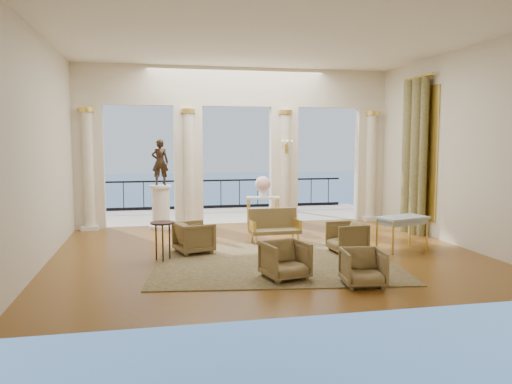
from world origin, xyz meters
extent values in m
plane|color=#52280E|center=(0.00, 0.00, 0.00)|extent=(9.00, 9.00, 0.00)
plane|color=beige|center=(0.00, -4.00, 2.25)|extent=(9.00, 0.00, 9.00)
plane|color=beige|center=(-4.50, 0.00, 2.25)|extent=(0.00, 8.00, 8.00)
plane|color=beige|center=(4.50, 0.00, 2.25)|extent=(0.00, 8.00, 8.00)
plane|color=white|center=(0.00, 0.00, 4.50)|extent=(9.00, 9.00, 0.00)
cube|color=beige|center=(0.00, 3.85, 3.95)|extent=(9.00, 0.30, 1.10)
cube|color=beige|center=(-4.10, 3.85, 1.70)|extent=(0.80, 0.30, 3.40)
cylinder|color=beige|center=(-4.10, 3.67, 1.60)|extent=(0.28, 0.28, 3.20)
cylinder|color=#E9C34C|center=(-4.10, 3.67, 3.25)|extent=(0.40, 0.40, 0.12)
cube|color=silver|center=(-4.10, 3.67, 0.06)|extent=(0.45, 0.45, 0.12)
cube|color=beige|center=(-1.40, 3.85, 1.70)|extent=(0.80, 0.30, 3.40)
cylinder|color=beige|center=(-1.40, 3.67, 1.60)|extent=(0.28, 0.28, 3.20)
cylinder|color=#E9C34C|center=(-1.40, 3.67, 3.25)|extent=(0.40, 0.40, 0.12)
cube|color=silver|center=(-1.40, 3.67, 0.06)|extent=(0.45, 0.45, 0.12)
cube|color=beige|center=(1.40, 3.85, 1.70)|extent=(0.80, 0.30, 3.40)
cylinder|color=beige|center=(1.40, 3.67, 1.60)|extent=(0.28, 0.28, 3.20)
cylinder|color=#E9C34C|center=(1.40, 3.67, 3.25)|extent=(0.40, 0.40, 0.12)
cube|color=silver|center=(1.40, 3.67, 0.06)|extent=(0.45, 0.45, 0.12)
cube|color=beige|center=(4.10, 3.85, 1.70)|extent=(0.80, 0.30, 3.40)
cylinder|color=beige|center=(4.10, 3.67, 1.60)|extent=(0.28, 0.28, 3.20)
cylinder|color=#E9C34C|center=(4.10, 3.67, 3.25)|extent=(0.40, 0.40, 0.12)
cube|color=silver|center=(4.10, 3.67, 0.06)|extent=(0.45, 0.45, 0.12)
cube|color=#A89E8A|center=(0.00, 5.80, -0.05)|extent=(10.00, 3.60, 0.10)
cube|color=black|center=(0.00, 7.40, 1.00)|extent=(9.00, 0.06, 0.06)
cube|color=black|center=(0.00, 7.40, 0.05)|extent=(9.00, 0.06, 0.10)
cylinder|color=black|center=(0.00, 7.40, 0.50)|extent=(0.03, 0.03, 1.00)
cylinder|color=black|center=(-4.10, 7.40, 0.50)|extent=(0.03, 0.03, 1.00)
cylinder|color=black|center=(4.10, 7.40, 0.50)|extent=(0.03, 0.03, 1.00)
cylinder|color=#4C3823|center=(2.00, 6.60, 2.10)|extent=(0.20, 0.20, 4.20)
plane|color=#2D5088|center=(0.00, 60.00, -6.00)|extent=(160.00, 160.00, 0.00)
cylinder|color=#4C4726|center=(4.30, 1.05, 2.00)|extent=(0.26, 0.26, 4.00)
cylinder|color=#4C4726|center=(4.26, 1.50, 2.00)|extent=(0.32, 0.32, 4.00)
cylinder|color=#4C4726|center=(4.30, 1.95, 2.00)|extent=(0.26, 0.26, 4.00)
cylinder|color=#E9C34C|center=(4.35, 1.50, 4.05)|extent=(0.08, 1.40, 0.08)
cube|color=#E9C34C|center=(4.47, 1.50, 2.10)|extent=(0.04, 1.60, 3.40)
cube|color=#E9C34C|center=(1.40, 3.53, 2.20)|extent=(0.10, 0.04, 0.25)
cylinder|color=#E9C34C|center=(1.26, 3.45, 2.30)|extent=(0.02, 0.02, 0.22)
cylinder|color=#E9C34C|center=(1.40, 3.45, 2.30)|extent=(0.02, 0.02, 0.22)
cylinder|color=#E9C34C|center=(1.54, 3.45, 2.30)|extent=(0.02, 0.02, 0.22)
cube|color=#34371A|center=(-0.03, -0.94, 0.01)|extent=(5.17, 4.28, 0.02)
imported|color=#40321E|center=(-0.14, -2.13, 0.37)|extent=(0.85, 0.82, 0.74)
imported|color=#40321E|center=(1.03, -2.80, 0.34)|extent=(0.74, 0.70, 0.69)
imported|color=#40321E|center=(1.71, -0.39, 0.37)|extent=(0.72, 0.76, 0.74)
imported|color=#40321E|center=(-1.54, 0.24, 0.38)|extent=(0.88, 0.91, 0.75)
cube|color=#40321E|center=(0.45, 1.00, 0.27)|extent=(1.22, 0.54, 0.09)
cube|color=#40321E|center=(0.44, 1.23, 0.55)|extent=(1.20, 0.12, 0.49)
cube|color=#E9C34C|center=(-0.11, 0.98, 0.43)|extent=(0.09, 0.49, 0.23)
cube|color=#E9C34C|center=(1.01, 1.02, 0.43)|extent=(0.09, 0.49, 0.23)
cylinder|color=#E9C34C|center=(-0.06, 0.78, 0.11)|extent=(0.04, 0.04, 0.22)
cylinder|color=#E9C34C|center=(0.97, 0.83, 0.11)|extent=(0.04, 0.04, 0.22)
cylinder|color=#E9C34C|center=(-0.07, 1.18, 0.11)|extent=(0.04, 0.04, 0.22)
cylinder|color=#E9C34C|center=(0.96, 1.22, 0.11)|extent=(0.04, 0.04, 0.22)
cube|color=#92A7B8|center=(3.00, -0.41, 0.73)|extent=(1.23, 0.89, 0.05)
cylinder|color=#E9C34C|center=(2.59, -0.79, 0.35)|extent=(0.04, 0.04, 0.71)
cylinder|color=#E9C34C|center=(3.55, -0.51, 0.35)|extent=(0.04, 0.04, 0.71)
cylinder|color=#E9C34C|center=(2.45, -0.31, 0.35)|extent=(0.04, 0.04, 0.71)
cylinder|color=#E9C34C|center=(3.41, -0.02, 0.35)|extent=(0.04, 0.04, 0.71)
cylinder|color=silver|center=(-2.19, 3.50, 0.04)|extent=(0.66, 0.66, 0.09)
cylinder|color=silver|center=(-2.19, 3.50, 0.60)|extent=(0.48, 0.48, 1.05)
cylinder|color=silver|center=(-2.19, 3.50, 1.17)|extent=(0.61, 0.61, 0.07)
imported|color=black|center=(-2.19, 3.50, 1.84)|extent=(0.50, 0.38, 1.26)
cube|color=silver|center=(0.60, 3.05, 0.85)|extent=(0.97, 0.55, 0.05)
cylinder|color=#E9C34C|center=(0.17, 3.02, 0.41)|extent=(0.04, 0.04, 0.82)
cylinder|color=#E9C34C|center=(0.97, 2.84, 0.41)|extent=(0.04, 0.04, 0.82)
cylinder|color=#E9C34C|center=(0.23, 3.26, 0.41)|extent=(0.04, 0.04, 0.82)
cylinder|color=#E9C34C|center=(1.03, 3.08, 0.41)|extent=(0.04, 0.04, 0.82)
cylinder|color=white|center=(0.60, 3.05, 1.01)|extent=(0.22, 0.22, 0.27)
sphere|color=pink|center=(0.60, 3.05, 1.23)|extent=(0.43, 0.43, 0.43)
cylinder|color=black|center=(-2.22, -0.32, 0.78)|extent=(0.49, 0.49, 0.03)
cylinder|color=black|center=(-2.08, -0.25, 0.38)|extent=(0.03, 0.03, 0.76)
cylinder|color=black|center=(-2.35, -0.24, 0.38)|extent=(0.03, 0.03, 0.76)
cylinder|color=black|center=(-2.22, -0.48, 0.38)|extent=(0.03, 0.03, 0.76)
camera|label=1|loc=(-2.37, -10.43, 2.42)|focal=35.00mm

